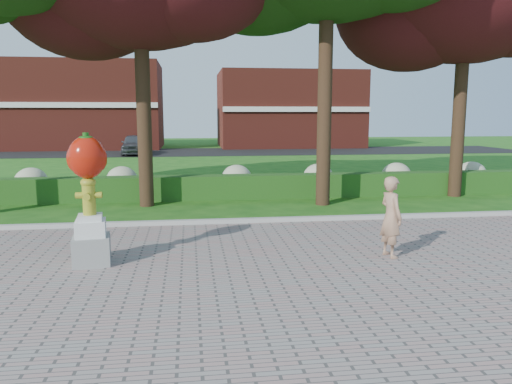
{
  "coord_description": "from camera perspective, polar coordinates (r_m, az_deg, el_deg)",
  "views": [
    {
      "loc": [
        -0.64,
        -9.63,
        2.84
      ],
      "look_at": [
        0.77,
        1.0,
        1.16
      ],
      "focal_mm": 35.0,
      "sensor_mm": 36.0,
      "label": 1
    }
  ],
  "objects": [
    {
      "name": "building_left",
      "position": [
        44.63,
        -19.96,
        9.25
      ],
      "size": [
        14.0,
        8.0,
        7.0
      ],
      "primitive_type": "cube",
      "color": "maroon",
      "rests_on": "ground"
    },
    {
      "name": "hydrangea_row",
      "position": [
        17.82,
        -3.61,
        1.52
      ],
      "size": [
        20.1,
        1.1,
        0.99
      ],
      "color": "#B5BD90",
      "rests_on": "ground"
    },
    {
      "name": "ground",
      "position": [
        10.06,
        -3.64,
        -7.5
      ],
      "size": [
        100.0,
        100.0,
        0.0
      ],
      "primitive_type": "plane",
      "color": "#1A5515",
      "rests_on": "ground"
    },
    {
      "name": "walkway",
      "position": [
        6.33,
        -1.0,
        -17.55
      ],
      "size": [
        40.0,
        14.0,
        0.04
      ],
      "primitive_type": "cube",
      "color": "gray",
      "rests_on": "ground"
    },
    {
      "name": "building_right",
      "position": [
        44.48,
        3.67,
        9.37
      ],
      "size": [
        12.0,
        8.0,
        6.4
      ],
      "primitive_type": "cube",
      "color": "maroon",
      "rests_on": "ground"
    },
    {
      "name": "woman",
      "position": [
        10.15,
        15.17,
        -2.75
      ],
      "size": [
        0.5,
        0.65,
        1.61
      ],
      "primitive_type": "imported",
      "rotation": [
        0.0,
        0.0,
        1.78
      ],
      "color": "tan",
      "rests_on": "walkway"
    },
    {
      "name": "street",
      "position": [
        37.74,
        -6.61,
        4.57
      ],
      "size": [
        50.0,
        8.0,
        0.02
      ],
      "primitive_type": "cube",
      "color": "black",
      "rests_on": "ground"
    },
    {
      "name": "parked_car",
      "position": [
        36.06,
        -13.75,
        5.32
      ],
      "size": [
        1.95,
        4.28,
        1.43
      ],
      "primitive_type": "imported",
      "rotation": [
        0.0,
        0.0,
        0.06
      ],
      "color": "#42454A",
      "rests_on": "street"
    },
    {
      "name": "hydrant_sculpture",
      "position": [
        9.72,
        -18.56,
        -0.39
      ],
      "size": [
        0.75,
        0.75,
        2.47
      ],
      "rotation": [
        0.0,
        0.0,
        0.13
      ],
      "color": "gray",
      "rests_on": "walkway"
    },
    {
      "name": "lawn_hedge",
      "position": [
        16.82,
        -5.31,
        0.54
      ],
      "size": [
        24.0,
        0.7,
        0.8
      ],
      "primitive_type": "cube",
      "color": "#154A16",
      "rests_on": "ground"
    },
    {
      "name": "curb",
      "position": [
        12.95,
        -4.57,
        -3.44
      ],
      "size": [
        40.0,
        0.18,
        0.15
      ],
      "primitive_type": "cube",
      "color": "#ADADA5",
      "rests_on": "ground"
    }
  ]
}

